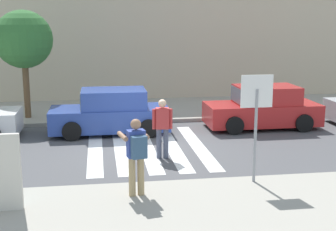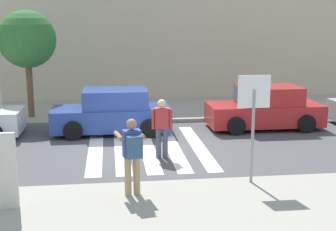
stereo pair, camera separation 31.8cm
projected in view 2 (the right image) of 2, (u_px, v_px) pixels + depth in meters
name	position (u px, v px, depth m)	size (l,w,h in m)	color
ground_plane	(148.00, 150.00, 14.39)	(120.00, 120.00, 0.00)	#4C4C4F
sidewalk_far	(136.00, 110.00, 20.20)	(60.00, 4.80, 0.14)	#9E998C
building_facade_far	(130.00, 28.00, 23.77)	(56.00, 4.00, 6.90)	beige
crosswalk_stripe_0	(96.00, 149.00, 14.39)	(0.44, 5.20, 0.01)	silver
crosswalk_stripe_1	(122.00, 149.00, 14.49)	(0.44, 5.20, 0.01)	silver
crosswalk_stripe_2	(147.00, 148.00, 14.58)	(0.44, 5.20, 0.01)	silver
crosswalk_stripe_3	(173.00, 147.00, 14.68)	(0.44, 5.20, 0.01)	silver
crosswalk_stripe_4	(198.00, 146.00, 14.78)	(0.44, 5.20, 0.01)	silver
stop_sign	(254.00, 105.00, 10.79)	(0.76, 0.08, 2.56)	gray
photographer_with_backpack	(132.00, 150.00, 10.13)	(0.68, 0.91, 1.72)	tan
pedestrian_crossing	(162.00, 125.00, 13.33)	(0.58, 0.27, 1.72)	#474C60
parked_car_blue	(112.00, 113.00, 16.34)	(4.10, 1.92, 1.55)	#284293
parked_car_red	(265.00, 109.00, 17.03)	(4.10, 1.92, 1.55)	red
street_tree_west	(27.00, 40.00, 17.84)	(2.21, 2.21, 4.14)	brown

